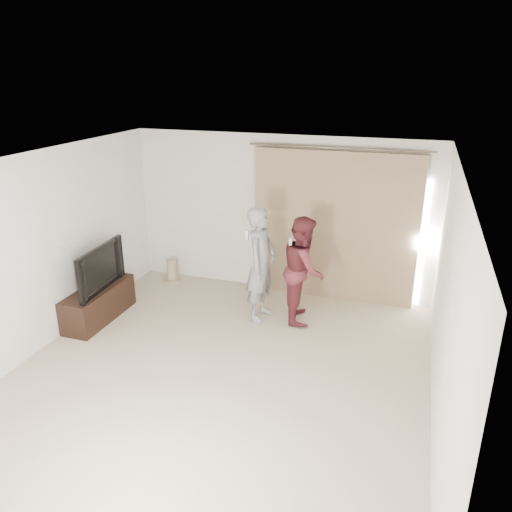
# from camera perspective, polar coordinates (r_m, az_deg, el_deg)

# --- Properties ---
(floor) EXTENTS (5.50, 5.50, 0.00)m
(floor) POSITION_cam_1_polar(r_m,az_deg,el_deg) (6.37, -4.29, -13.34)
(floor) COLOR #C0AD90
(floor) RESTS_ON ground
(wall_back) EXTENTS (5.00, 0.04, 2.60)m
(wall_back) POSITION_cam_1_polar(r_m,az_deg,el_deg) (8.20, 2.79, 4.69)
(wall_back) COLOR silver
(wall_back) RESTS_ON ground
(wall_left) EXTENTS (0.04, 5.50, 2.60)m
(wall_left) POSITION_cam_1_polar(r_m,az_deg,el_deg) (7.05, -23.74, 0.19)
(wall_left) COLOR silver
(wall_left) RESTS_ON ground
(ceiling) EXTENTS (5.00, 5.50, 0.01)m
(ceiling) POSITION_cam_1_polar(r_m,az_deg,el_deg) (5.37, -5.04, 10.34)
(ceiling) COLOR white
(ceiling) RESTS_ON wall_back
(curtain) EXTENTS (2.80, 0.11, 2.46)m
(curtain) POSITION_cam_1_polar(r_m,az_deg,el_deg) (7.98, 8.98, 3.27)
(curtain) COLOR tan
(curtain) RESTS_ON ground
(tv_console) EXTENTS (0.45, 1.30, 0.50)m
(tv_console) POSITION_cam_1_polar(r_m,az_deg,el_deg) (7.87, -17.53, -5.19)
(tv_console) COLOR black
(tv_console) RESTS_ON ground
(tv) EXTENTS (0.22, 1.16, 0.66)m
(tv) POSITION_cam_1_polar(r_m,az_deg,el_deg) (7.64, -17.99, -1.26)
(tv) COLOR black
(tv) RESTS_ON tv_console
(scratching_post) EXTENTS (0.31, 0.31, 0.42)m
(scratching_post) POSITION_cam_1_polar(r_m,az_deg,el_deg) (8.93, -9.57, -1.92)
(scratching_post) COLOR tan
(scratching_post) RESTS_ON ground
(person_man) EXTENTS (0.47, 0.66, 1.72)m
(person_man) POSITION_cam_1_polar(r_m,az_deg,el_deg) (7.31, 0.59, -0.96)
(person_man) COLOR gray
(person_man) RESTS_ON ground
(person_woman) EXTENTS (0.77, 0.89, 1.59)m
(person_woman) POSITION_cam_1_polar(r_m,az_deg,el_deg) (7.33, 5.45, -1.52)
(person_woman) COLOR maroon
(person_woman) RESTS_ON ground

